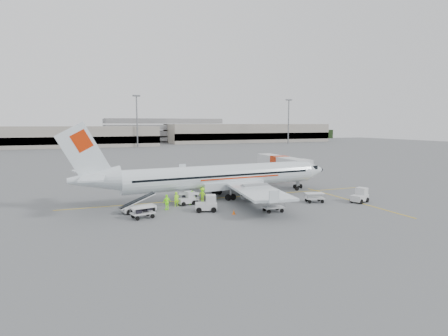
{
  "coord_description": "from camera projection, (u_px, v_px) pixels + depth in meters",
  "views": [
    {
      "loc": [
        -18.91,
        -46.54,
        9.91
      ],
      "look_at": [
        0.0,
        2.0,
        3.8
      ],
      "focal_mm": 30.0,
      "sensor_mm": 36.0,
      "label": 1
    }
  ],
  "objects": [
    {
      "name": "tug_aft",
      "position": [
        186.0,
        198.0,
        46.25
      ],
      "size": [
        2.31,
        1.63,
        1.62
      ],
      "primitive_type": null,
      "rotation": [
        0.0,
        0.0,
        0.22
      ],
      "color": "silver",
      "rests_on": "ground"
    },
    {
      "name": "crew_b",
      "position": [
        192.0,
        198.0,
        46.33
      ],
      "size": [
        1.02,
        0.91,
        1.72
      ],
      "primitive_type": "imported",
      "rotation": [
        0.0,
        0.0,
        -0.38
      ],
      "color": "#99FF18",
      "rests_on": "ground"
    },
    {
      "name": "tug_mid",
      "position": [
        206.0,
        203.0,
        42.65
      ],
      "size": [
        2.73,
        2.01,
        1.88
      ],
      "primitive_type": null,
      "rotation": [
        0.0,
        0.0,
        -0.28
      ],
      "color": "silver",
      "rests_on": "ground"
    },
    {
      "name": "cart_loaded_a",
      "position": [
        189.0,
        198.0,
        46.86
      ],
      "size": [
        2.88,
        2.2,
        1.33
      ],
      "primitive_type": null,
      "rotation": [
        0.0,
        0.0,
        -0.3
      ],
      "color": "silver",
      "rests_on": "ground"
    },
    {
      "name": "mast_center",
      "position": [
        137.0,
        122.0,
        160.76
      ],
      "size": [
        3.2,
        1.2,
        22.0
      ],
      "primitive_type": null,
      "color": "slate",
      "rests_on": "ground"
    },
    {
      "name": "cone_nose",
      "position": [
        297.0,
        186.0,
        58.82
      ],
      "size": [
        0.35,
        0.35,
        0.58
      ],
      "primitive_type": "cone",
      "color": "#F25F0C",
      "rests_on": "ground"
    },
    {
      "name": "terminal_east",
      "position": [
        248.0,
        133.0,
        209.89
      ],
      "size": [
        90.0,
        26.0,
        10.0
      ],
      "primitive_type": null,
      "color": "gray",
      "rests_on": "ground"
    },
    {
      "name": "crew_d",
      "position": [
        167.0,
        202.0,
        43.41
      ],
      "size": [
        1.14,
        0.75,
        1.81
      ],
      "primitive_type": "imported",
      "rotation": [
        0.0,
        0.0,
        3.46
      ],
      "color": "#99FF18",
      "rests_on": "ground"
    },
    {
      "name": "cone_stbd",
      "position": [
        234.0,
        212.0,
        41.29
      ],
      "size": [
        0.34,
        0.34,
        0.55
      ],
      "primitive_type": "cone",
      "color": "#F25F0C",
      "rests_on": "ground"
    },
    {
      "name": "terminal_west",
      "position": [
        24.0,
        137.0,
        156.4
      ],
      "size": [
        110.0,
        22.0,
        9.0
      ],
      "primitive_type": null,
      "color": "gray",
      "rests_on": "ground"
    },
    {
      "name": "tug_fore",
      "position": [
        360.0,
        195.0,
        47.58
      ],
      "size": [
        2.71,
        2.15,
        1.83
      ],
      "primitive_type": null,
      "rotation": [
        0.0,
        0.0,
        0.39
      ],
      "color": "silver",
      "rests_on": "ground"
    },
    {
      "name": "stripe_lead",
      "position": [
        229.0,
        197.0,
        51.04
      ],
      "size": [
        44.0,
        0.2,
        0.01
      ],
      "primitive_type": "cube",
      "color": "yellow",
      "rests_on": "ground"
    },
    {
      "name": "crew_a",
      "position": [
        177.0,
        199.0,
        45.25
      ],
      "size": [
        0.7,
        0.51,
        1.78
      ],
      "primitive_type": "imported",
      "rotation": [
        0.0,
        0.0,
        0.14
      ],
      "color": "#99FF18",
      "rests_on": "ground"
    },
    {
      "name": "cone_port",
      "position": [
        244.0,
        182.0,
        62.56
      ],
      "size": [
        0.35,
        0.35,
        0.57
      ],
      "primitive_type": "cone",
      "color": "#F25F0C",
      "rests_on": "ground"
    },
    {
      "name": "cart_empty_b",
      "position": [
        314.0,
        198.0,
        47.6
      ],
      "size": [
        2.64,
        1.96,
        1.23
      ],
      "primitive_type": null,
      "rotation": [
        0.0,
        0.0,
        -0.26
      ],
      "color": "silver",
      "rests_on": "ground"
    },
    {
      "name": "aircraft",
      "position": [
        223.0,
        161.0,
        50.32
      ],
      "size": [
        38.28,
        31.06,
        9.99
      ],
      "primitive_type": null,
      "rotation": [
        0.0,
        0.0,
        0.08
      ],
      "color": "white",
      "rests_on": "ground"
    },
    {
      "name": "parking_garage",
      "position": [
        163.0,
        129.0,
        207.31
      ],
      "size": [
        62.0,
        24.0,
        14.0
      ],
      "primitive_type": null,
      "color": "slate",
      "rests_on": "ground"
    },
    {
      "name": "ground",
      "position": [
        229.0,
        197.0,
        51.04
      ],
      "size": [
        360.0,
        360.0,
        0.0
      ],
      "primitive_type": "plane",
      "color": "#56595B"
    },
    {
      "name": "cart_empty_a",
      "position": [
        273.0,
        207.0,
        42.43
      ],
      "size": [
        2.39,
        1.5,
        1.21
      ],
      "primitive_type": null,
      "rotation": [
        0.0,
        0.0,
        -0.06
      ],
      "color": "silver",
      "rests_on": "ground"
    },
    {
      "name": "cart_loaded_b",
      "position": [
        143.0,
        212.0,
        39.56
      ],
      "size": [
        2.64,
        1.91,
        1.25
      ],
      "primitive_type": null,
      "rotation": [
        0.0,
        0.0,
        0.22
      ],
      "color": "silver",
      "rests_on": "ground"
    },
    {
      "name": "jet_bridge",
      "position": [
        279.0,
        169.0,
        63.72
      ],
      "size": [
        4.1,
        17.51,
        4.56
      ],
      "primitive_type": null,
      "rotation": [
        0.0,
        0.0,
        -0.05
      ],
      "color": "silver",
      "rests_on": "ground"
    },
    {
      "name": "belt_loader",
      "position": [
        139.0,
        201.0,
        42.23
      ],
      "size": [
        5.11,
        2.61,
        2.64
      ],
      "primitive_type": null,
      "rotation": [
        0.0,
        0.0,
        0.17
      ],
      "color": "silver",
      "rests_on": "ground"
    },
    {
      "name": "treeline",
      "position": [
        114.0,
        136.0,
        212.64
      ],
      "size": [
        300.0,
        3.0,
        6.0
      ],
      "primitive_type": null,
      "color": "black",
      "rests_on": "ground"
    },
    {
      "name": "stripe_cross",
      "position": [
        352.0,
        201.0,
        48.69
      ],
      "size": [
        0.2,
        20.0,
        0.01
      ],
      "primitive_type": "cube",
      "color": "yellow",
      "rests_on": "ground"
    },
    {
      "name": "crew_c",
      "position": [
        203.0,
        195.0,
        47.99
      ],
      "size": [
        1.33,
        1.33,
        1.85
      ],
      "primitive_type": "imported",
      "rotation": [
        0.0,
        0.0,
        2.35
      ],
      "color": "#99FF18",
      "rests_on": "ground"
    },
    {
      "name": "mast_east",
      "position": [
        288.0,
        122.0,
        187.81
      ],
      "size": [
        3.2,
        1.2,
        22.0
      ],
      "primitive_type": null,
      "color": "slate",
      "rests_on": "ground"
    }
  ]
}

